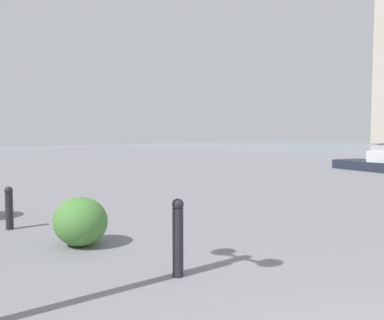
% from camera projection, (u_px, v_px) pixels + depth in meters
% --- Properties ---
extents(bollard_near, '(0.13, 0.13, 0.87)m').
position_uv_depth(bollard_near, '(178.00, 236.00, 4.48)').
color(bollard_near, '#232328').
rests_on(bollard_near, ground).
extents(bollard_mid, '(0.13, 0.13, 0.71)m').
position_uv_depth(bollard_mid, '(9.00, 207.00, 6.66)').
color(bollard_mid, '#232328').
rests_on(bollard_mid, ground).
extents(shrub_round, '(0.80, 0.72, 0.68)m').
position_uv_depth(shrub_round, '(80.00, 221.00, 5.71)').
color(shrub_round, '#477F38').
rests_on(shrub_round, ground).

